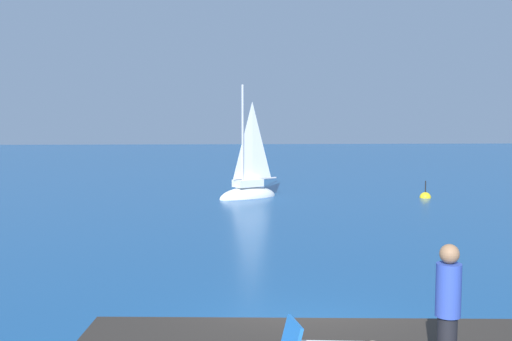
{
  "coord_description": "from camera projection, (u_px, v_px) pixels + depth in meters",
  "views": [
    {
      "loc": [
        -1.41,
        -10.1,
        3.97
      ],
      "look_at": [
        0.07,
        15.11,
        1.73
      ],
      "focal_mm": 41.61,
      "sensor_mm": 36.0,
      "label": 1
    }
  ],
  "objects": [
    {
      "name": "sailboat_near",
      "position": [
        248.0,
        191.0,
        29.59
      ],
      "size": [
        3.35,
        2.6,
        6.16
      ],
      "rotation": [
        0.0,
        0.0,
        3.67
      ],
      "color": "white",
      "rests_on": "ground"
    },
    {
      "name": "person_standing",
      "position": [
        448.0,
        311.0,
        6.64
      ],
      "size": [
        0.28,
        0.28,
        1.62
      ],
      "rotation": [
        0.0,
        0.0,
        4.92
      ],
      "color": "black",
      "rests_on": "shore_ledge"
    },
    {
      "name": "marker_buoy",
      "position": [
        425.0,
        198.0,
        29.6
      ],
      "size": [
        0.56,
        0.56,
        1.13
      ],
      "color": "yellow",
      "rests_on": "ground"
    }
  ]
}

